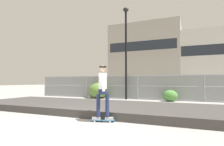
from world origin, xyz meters
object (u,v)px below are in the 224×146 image
(skateboard, at_px, (103,120))
(shrub_left, at_px, (98,91))
(shrub_center, at_px, (170,96))
(skater, at_px, (103,88))
(street_lamp, at_px, (126,42))
(parked_car_near, at_px, (102,87))

(skateboard, height_order, shrub_left, shrub_left)
(shrub_center, bearing_deg, skateboard, -101.02)
(skater, height_order, street_lamp, street_lamp)
(skateboard, distance_m, shrub_center, 7.73)
(skateboard, xyz_separation_m, street_lamp, (-1.80, 7.81, 4.39))
(skateboard, distance_m, shrub_left, 8.78)
(street_lamp, relative_size, shrub_left, 4.44)
(street_lamp, bearing_deg, parked_car_near, 140.59)
(skateboard, relative_size, parked_car_near, 0.18)
(street_lamp, bearing_deg, skater, -77.05)
(skater, bearing_deg, skateboard, -135.00)
(street_lamp, height_order, parked_car_near, street_lamp)
(skateboard, distance_m, street_lamp, 9.14)
(street_lamp, height_order, shrub_left, street_lamp)
(street_lamp, xyz_separation_m, shrub_left, (-2.37, -0.10, -3.82))
(skater, height_order, parked_car_near, skater)
(skater, bearing_deg, shrub_left, 118.38)
(skater, relative_size, parked_car_near, 0.41)
(parked_car_near, relative_size, shrub_center, 4.41)
(skater, distance_m, shrub_left, 8.78)
(shrub_left, bearing_deg, parked_car_near, 110.01)
(skater, bearing_deg, street_lamp, 102.95)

